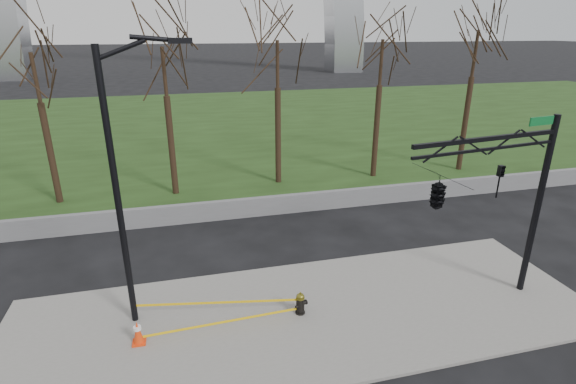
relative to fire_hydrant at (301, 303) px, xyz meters
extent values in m
plane|color=black|center=(0.18, -0.09, -0.44)|extent=(500.00, 500.00, 0.00)
cube|color=slate|center=(0.18, -0.09, -0.39)|extent=(18.00, 6.00, 0.10)
cube|color=#1E3412|center=(0.18, 29.91, -0.41)|extent=(120.00, 40.00, 0.06)
cube|color=#59595B|center=(0.18, 7.91, 0.01)|extent=(60.00, 0.30, 0.90)
cylinder|color=black|center=(-0.01, 0.00, -0.31)|extent=(0.30, 0.30, 0.05)
cylinder|color=black|center=(-0.01, 0.00, -0.08)|extent=(0.23, 0.23, 0.53)
cylinder|color=black|center=(0.16, 0.07, -0.03)|extent=(0.22, 0.20, 0.14)
cylinder|color=black|center=(-0.13, -0.05, -0.06)|extent=(0.12, 0.12, 0.09)
cylinder|color=brown|center=(-0.01, 0.00, 0.21)|extent=(0.27, 0.27, 0.05)
ellipsoid|color=brown|center=(-0.01, 0.00, 0.26)|extent=(0.25, 0.25, 0.19)
cylinder|color=brown|center=(-0.01, 0.00, 0.37)|extent=(0.05, 0.05, 0.07)
cube|color=red|center=(-4.75, -0.21, -0.32)|extent=(0.37, 0.37, 0.04)
cone|color=red|center=(-4.75, -0.21, 0.03)|extent=(0.28, 0.28, 0.67)
cylinder|color=white|center=(-4.75, -0.21, 0.15)|extent=(0.21, 0.21, 0.10)
cylinder|color=black|center=(-4.92, 0.92, 3.56)|extent=(0.18, 0.18, 8.00)
cylinder|color=black|center=(-4.38, 0.97, 7.41)|extent=(1.27, 0.24, 0.56)
cylinder|color=black|center=(-3.53, 1.05, 7.66)|extent=(1.21, 0.23, 0.22)
cube|color=black|center=(-2.93, 1.11, 7.61)|extent=(0.62, 0.28, 0.14)
cylinder|color=black|center=(7.56, -0.53, 2.56)|extent=(0.20, 0.20, 6.00)
cube|color=black|center=(5.08, -0.84, 5.06)|extent=(4.98, 0.74, 0.12)
cube|color=black|center=(5.08, -0.84, 4.76)|extent=(4.97, 0.70, 0.08)
cube|color=#0C5926|center=(6.96, -0.61, 5.41)|extent=(0.90, 0.15, 0.25)
imported|color=black|center=(5.77, -0.76, 3.71)|extent=(0.19, 0.22, 1.00)
imported|color=black|center=(3.59, -1.03, 3.71)|extent=(0.83, 2.53, 1.00)
cube|color=yellow|center=(-2.47, 0.46, 0.14)|extent=(4.92, 0.93, 0.08)
cube|color=yellow|center=(-2.38, -0.11, -0.16)|extent=(4.74, 0.21, 0.08)
camera|label=1|loc=(-3.16, -10.86, 7.92)|focal=27.24mm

